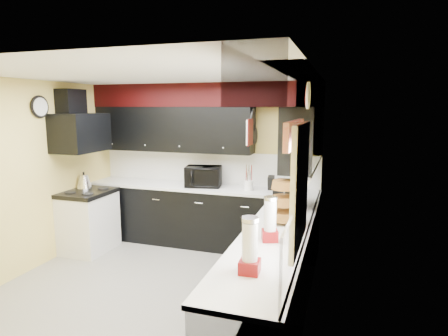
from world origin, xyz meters
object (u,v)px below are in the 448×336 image
microwave (290,194)px  kettle (84,181)px  knife_block (271,183)px  utensil_crock (249,185)px  toaster_oven (203,176)px

microwave → kettle: size_ratio=2.34×
kettle → knife_block: bearing=13.1°
utensil_crock → microwave: bearing=-44.4°
utensil_crock → knife_block: knife_block is taller
microwave → kettle: (-3.16, 0.15, -0.06)m
microwave → knife_block: microwave is taller
knife_block → kettle: 2.85m
knife_block → toaster_oven: bearing=179.9°
toaster_oven → kettle: bearing=-173.1°
utensil_crock → knife_block: bearing=20.9°
microwave → kettle: bearing=84.8°
kettle → utensil_crock: bearing=12.1°
knife_block → kettle: knife_block is taller
toaster_oven → microwave: 1.59m
toaster_oven → kettle: toaster_oven is taller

